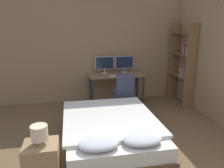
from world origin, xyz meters
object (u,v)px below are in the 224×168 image
(bed, at_px, (110,132))
(desk, at_px, (116,78))
(bedside_lamp, at_px, (39,133))
(bookshelf, at_px, (184,62))
(monitor_right, at_px, (124,63))
(office_chair, at_px, (124,97))
(keyboard, at_px, (118,76))
(computer_mouse, at_px, (129,75))
(monitor_left, at_px, (105,64))
(nightstand, at_px, (42,165))

(bed, distance_m, desk, 2.12)
(bedside_lamp, distance_m, bookshelf, 4.10)
(bedside_lamp, bearing_deg, monitor_right, 58.69)
(office_chair, height_order, bookshelf, bookshelf)
(desk, distance_m, bookshelf, 1.76)
(bedside_lamp, bearing_deg, office_chair, 52.93)
(keyboard, relative_size, computer_mouse, 5.65)
(desk, bearing_deg, monitor_right, 37.96)
(bedside_lamp, bearing_deg, desk, 60.82)
(computer_mouse, bearing_deg, bookshelf, -4.44)
(bed, height_order, desk, desk)
(desk, relative_size, office_chair, 1.45)
(bookshelf, bearing_deg, desk, 169.52)
(monitor_left, distance_m, monitor_right, 0.53)
(monitor_right, relative_size, office_chair, 0.51)
(bedside_lamp, distance_m, monitor_right, 3.53)
(nightstand, relative_size, monitor_right, 1.20)
(office_chair, bearing_deg, bedside_lamp, -127.07)
(monitor_right, bearing_deg, monitor_left, 180.00)
(nightstand, bearing_deg, desk, 60.82)
(nightstand, bearing_deg, computer_mouse, 54.51)
(bedside_lamp, bearing_deg, monitor_left, 66.63)
(keyboard, bearing_deg, nightstand, -121.06)
(monitor_left, height_order, monitor_right, same)
(nightstand, relative_size, computer_mouse, 8.44)
(monitor_left, bearing_deg, office_chair, -71.64)
(desk, xyz_separation_m, keyboard, (0.00, -0.20, 0.11))
(bedside_lamp, bearing_deg, bookshelf, 37.48)
(bed, distance_m, bedside_lamp, 1.39)
(monitor_left, bearing_deg, nightstand, -113.37)
(nightstand, distance_m, office_chair, 2.65)
(bed, xyz_separation_m, desk, (0.53, 2.01, 0.43))
(monitor_left, xyz_separation_m, bookshelf, (1.94, -0.52, 0.07))
(nightstand, xyz_separation_m, bookshelf, (3.24, 2.49, 0.80))
(nightstand, xyz_separation_m, office_chair, (1.59, 2.11, 0.10))
(nightstand, distance_m, computer_mouse, 3.22)
(bed, bearing_deg, bookshelf, 37.49)
(bookshelf, bearing_deg, monitor_right, 159.94)
(bed, relative_size, nightstand, 3.48)
(computer_mouse, distance_m, bookshelf, 1.43)
(computer_mouse, bearing_deg, office_chair, -117.83)
(bed, relative_size, office_chair, 2.13)
(nightstand, xyz_separation_m, monitor_right, (1.83, 3.00, 0.73))
(monitor_right, relative_size, computer_mouse, 7.02)
(keyboard, xyz_separation_m, computer_mouse, (0.29, 0.00, 0.01))
(nightstand, bearing_deg, bedside_lamp, 0.00)
(bed, bearing_deg, nightstand, -142.53)
(monitor_left, height_order, office_chair, monitor_left)
(nightstand, distance_m, bookshelf, 4.16)
(nightstand, height_order, bookshelf, bookshelf)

